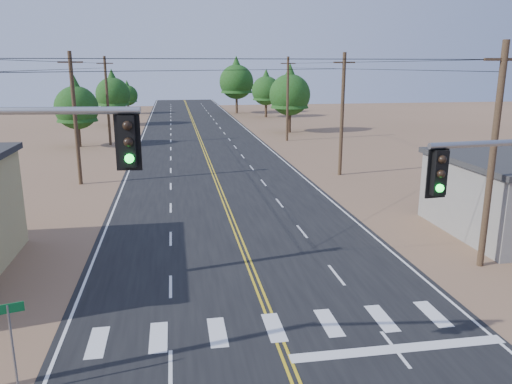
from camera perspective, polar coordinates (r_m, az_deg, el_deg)
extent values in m
cube|color=black|center=(38.68, -4.39, 0.84)|extent=(15.00, 200.00, 0.02)
cylinder|color=#4C3826|center=(40.35, -19.95, 7.79)|extent=(0.30, 0.30, 10.00)
cube|color=#4C3826|center=(40.16, -20.47, 13.74)|extent=(1.80, 0.12, 0.12)
cylinder|color=#4C3826|center=(60.07, -16.61, 9.90)|extent=(0.30, 0.30, 10.00)
cube|color=#4C3826|center=(59.94, -16.90, 13.90)|extent=(1.80, 0.12, 0.12)
cylinder|color=#4C3826|center=(24.16, 25.40, 3.46)|extent=(0.30, 0.30, 10.00)
cube|color=#4C3826|center=(23.84, 26.50, 13.41)|extent=(1.80, 0.12, 0.12)
cylinder|color=#4C3826|center=(41.99, 9.81, 8.65)|extent=(0.30, 0.30, 10.00)
cube|color=#4C3826|center=(41.81, 10.06, 14.38)|extent=(1.80, 0.12, 0.12)
cylinder|color=#4C3826|center=(61.18, 3.63, 10.52)|extent=(0.30, 0.30, 10.00)
cube|color=#4C3826|center=(61.05, 3.69, 14.45)|extent=(1.80, 0.12, 0.12)
cube|color=black|center=(12.35, -14.42, 5.67)|extent=(0.43, 0.38, 1.23)
sphere|color=black|center=(12.10, -14.50, 7.36)|extent=(0.22, 0.22, 0.22)
sphere|color=black|center=(12.15, -14.39, 5.53)|extent=(0.22, 0.22, 0.22)
sphere|color=#0CE533|center=(12.22, -14.27, 3.72)|extent=(0.22, 0.22, 0.22)
cube|color=black|center=(12.83, 20.07, 2.13)|extent=(0.38, 0.33, 1.10)
sphere|color=black|center=(12.61, 20.53, 3.51)|extent=(0.20, 0.20, 0.20)
sphere|color=black|center=(12.67, 20.40, 1.95)|extent=(0.20, 0.20, 0.20)
sphere|color=#0CE533|center=(12.75, 20.26, 0.42)|extent=(0.20, 0.20, 0.20)
cylinder|color=gray|center=(15.81, -26.00, -15.98)|extent=(0.07, 0.07, 2.74)
cube|color=#0E652D|center=(15.24, -26.53, -11.85)|extent=(0.80, 0.25, 0.27)
cylinder|color=#3F2D1E|center=(60.13, -19.59, 6.25)|extent=(0.40, 0.40, 2.87)
cone|color=#1D4112|center=(59.76, -19.91, 10.04)|extent=(4.47, 4.47, 5.11)
sphere|color=#1D4112|center=(59.83, -19.83, 9.05)|extent=(4.79, 4.79, 4.79)
cylinder|color=#3F2D1E|center=(80.33, -15.89, 8.42)|extent=(0.48, 0.48, 3.07)
cone|color=#1D4112|center=(80.05, -16.10, 11.45)|extent=(4.78, 4.78, 5.46)
sphere|color=#1D4112|center=(80.10, -16.04, 10.66)|extent=(5.12, 5.12, 5.12)
cylinder|color=#3F2D1E|center=(99.38, -14.38, 9.30)|extent=(0.43, 0.43, 2.28)
cone|color=#1D4112|center=(99.18, -14.50, 11.12)|extent=(3.54, 3.54, 4.05)
sphere|color=#1D4112|center=(99.22, -14.47, 10.65)|extent=(3.79, 3.79, 3.79)
cylinder|color=#3F2D1E|center=(69.35, 3.83, 8.19)|extent=(0.47, 0.47, 3.34)
cone|color=#1D4112|center=(69.01, 3.89, 12.02)|extent=(5.19, 5.19, 5.94)
sphere|color=#1D4112|center=(69.07, 3.88, 11.02)|extent=(5.57, 5.57, 5.57)
cylinder|color=#3F2D1E|center=(89.93, 1.15, 9.51)|extent=(0.45, 0.45, 3.04)
cone|color=#1D4112|center=(89.68, 1.16, 12.20)|extent=(4.73, 4.73, 5.41)
sphere|color=#1D4112|center=(89.73, 1.16, 11.50)|extent=(5.07, 5.07, 5.07)
cylinder|color=#3F2D1E|center=(97.53, -2.22, 10.12)|extent=(0.46, 0.46, 3.89)
cone|color=#1D4112|center=(97.29, -2.26, 13.29)|extent=(6.05, 6.05, 6.92)
sphere|color=#1D4112|center=(97.32, -2.25, 12.47)|extent=(6.48, 6.48, 6.48)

